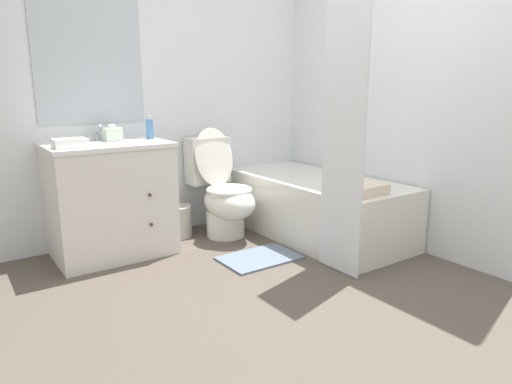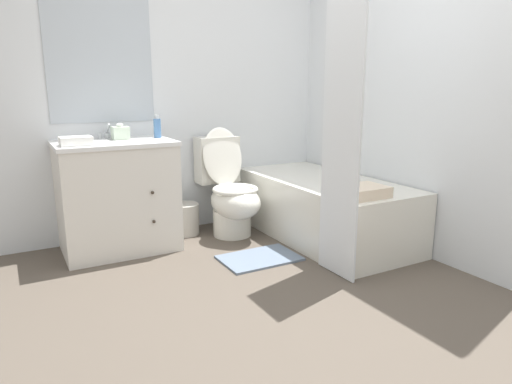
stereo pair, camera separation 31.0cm
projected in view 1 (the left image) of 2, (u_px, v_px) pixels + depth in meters
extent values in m
plane|color=brown|center=(327.00, 302.00, 2.63)|extent=(14.00, 14.00, 0.00)
cube|color=silver|center=(182.00, 82.00, 3.77)|extent=(8.00, 0.05, 2.50)
cube|color=#B2BCC6|center=(89.00, 59.00, 3.30)|extent=(0.78, 0.01, 0.93)
cube|color=silver|center=(364.00, 82.00, 3.71)|extent=(0.05, 2.76, 2.50)
cube|color=silver|center=(111.00, 202.00, 3.31)|extent=(0.82, 0.55, 0.80)
cube|color=white|center=(107.00, 145.00, 3.22)|extent=(0.84, 0.57, 0.03)
cylinder|color=silver|center=(107.00, 151.00, 3.23)|extent=(0.35, 0.35, 0.10)
sphere|color=#382D23|center=(150.00, 195.00, 3.16)|extent=(0.02, 0.02, 0.02)
sphere|color=#382D23|center=(152.00, 225.00, 3.21)|extent=(0.02, 0.02, 0.02)
cylinder|color=silver|center=(98.00, 137.00, 3.38)|extent=(0.04, 0.04, 0.04)
cylinder|color=silver|center=(99.00, 129.00, 3.33)|extent=(0.02, 0.11, 0.09)
cylinder|color=silver|center=(90.00, 137.00, 3.35)|extent=(0.03, 0.03, 0.04)
cylinder|color=silver|center=(105.00, 137.00, 3.41)|extent=(0.03, 0.03, 0.04)
cylinder|color=silver|center=(226.00, 223.00, 3.78)|extent=(0.32, 0.32, 0.22)
ellipsoid|color=silver|center=(229.00, 202.00, 3.68)|extent=(0.37, 0.52, 0.28)
torus|color=silver|center=(229.00, 190.00, 3.66)|extent=(0.37, 0.37, 0.04)
cube|color=silver|center=(208.00, 160.00, 3.90)|extent=(0.36, 0.18, 0.39)
ellipsoid|color=silver|center=(214.00, 157.00, 3.79)|extent=(0.35, 0.15, 0.48)
cube|color=silver|center=(316.00, 207.00, 3.78)|extent=(0.75, 1.60, 0.49)
cube|color=#A5A7A2|center=(317.00, 179.00, 3.72)|extent=(0.63, 1.48, 0.01)
cube|color=white|center=(344.00, 132.00, 2.87)|extent=(0.02, 0.36, 1.86)
cylinder|color=#B7B2A8|center=(177.00, 221.00, 3.77)|extent=(0.24, 0.24, 0.26)
cube|color=silver|center=(112.00, 134.00, 3.32)|extent=(0.12, 0.12, 0.10)
ellipsoid|color=white|center=(112.00, 126.00, 3.30)|extent=(0.05, 0.04, 0.03)
cylinder|color=#4C7AB2|center=(150.00, 129.00, 3.44)|extent=(0.06, 0.06, 0.15)
cylinder|color=silver|center=(149.00, 118.00, 3.42)|extent=(0.03, 0.03, 0.03)
cube|color=white|center=(70.00, 143.00, 2.95)|extent=(0.21, 0.15, 0.06)
cube|color=beige|center=(360.00, 189.00, 3.14)|extent=(0.33, 0.25, 0.07)
cube|color=slate|center=(259.00, 258.00, 3.29)|extent=(0.55, 0.37, 0.02)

